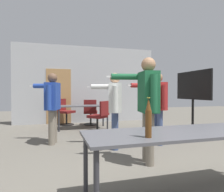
% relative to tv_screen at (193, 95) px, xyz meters
% --- Properties ---
extents(back_wall, '(5.45, 0.12, 2.96)m').
position_rel_tv_screen_xyz_m(back_wall, '(-2.21, 3.44, 0.35)').
color(back_wall, '#B2B5B7').
rests_on(back_wall, ground_plane).
extents(conference_table_near, '(2.29, 0.72, 0.75)m').
position_rel_tv_screen_xyz_m(conference_table_near, '(-2.00, -2.44, -0.43)').
color(conference_table_near, '#4C4C51').
rests_on(conference_table_near, ground_plane).
extents(conference_table_far, '(1.62, 0.71, 0.75)m').
position_rel_tv_screen_xyz_m(conference_table_far, '(-2.55, 2.09, -0.45)').
color(conference_table_far, '#4C4C51').
rests_on(conference_table_far, ground_plane).
extents(tv_screen, '(0.44, 1.30, 1.72)m').
position_rel_tv_screen_xyz_m(tv_screen, '(0.00, 0.00, 0.00)').
color(tv_screen, black).
rests_on(tv_screen, ground_plane).
extents(person_far_watching, '(0.70, 0.80, 1.58)m').
position_rel_tv_screen_xyz_m(person_far_watching, '(-2.22, -0.36, -0.18)').
color(person_far_watching, '#3D4C75').
rests_on(person_far_watching, ground_plane).
extents(person_center_tall, '(0.72, 0.79, 1.62)m').
position_rel_tv_screen_xyz_m(person_center_tall, '(-3.48, 0.40, -0.15)').
color(person_center_tall, slate).
rests_on(person_center_tall, ground_plane).
extents(person_right_polo, '(0.76, 0.64, 1.62)m').
position_rel_tv_screen_xyz_m(person_right_polo, '(-1.19, -0.31, -0.15)').
color(person_right_polo, '#3D4C75').
rests_on(person_right_polo, ground_plane).
extents(person_left_plaid, '(0.78, 0.75, 1.76)m').
position_rel_tv_screen_xyz_m(person_left_plaid, '(-1.94, -1.35, -0.06)').
color(person_left_plaid, slate).
rests_on(person_left_plaid, ground_plane).
extents(office_chair_mid_tucked, '(0.68, 0.69, 0.92)m').
position_rel_tv_screen_xyz_m(office_chair_mid_tucked, '(-2.15, 1.42, -0.69)').
color(office_chair_mid_tucked, black).
rests_on(office_chair_mid_tucked, ground_plane).
extents(office_chair_far_left, '(0.56, 0.61, 0.91)m').
position_rel_tv_screen_xyz_m(office_chair_far_left, '(-2.19, 2.71, -0.69)').
color(office_chair_far_left, black).
rests_on(office_chair_far_left, ground_plane).
extents(office_chair_side_rolled, '(0.68, 0.69, 0.93)m').
position_rel_tv_screen_xyz_m(office_chair_side_rolled, '(-3.07, 3.02, -0.68)').
color(office_chair_side_rolled, black).
rests_on(office_chair_side_rolled, ground_plane).
extents(beer_bottle, '(0.06, 0.06, 0.39)m').
position_rel_tv_screen_xyz_m(beer_bottle, '(-2.55, -2.62, -0.18)').
color(beer_bottle, '#563314').
rests_on(beer_bottle, conference_table_near).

